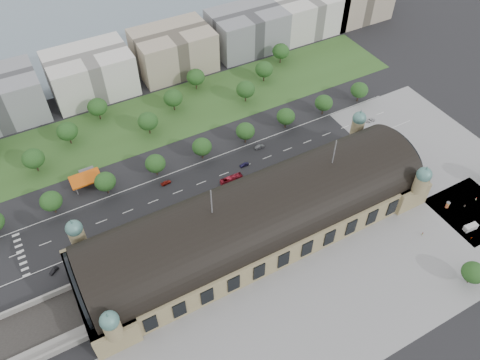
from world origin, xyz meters
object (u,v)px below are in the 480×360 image
van_east (470,228)px  pedestrian_5 (476,199)px  traffic_car_4 (244,165)px  parked_car_5 (124,245)px  pedestrian_0 (423,234)px  parked_car_6 (169,222)px  bus_mid (210,196)px  advertising_column (448,205)px  traffic_car_3 (166,183)px  traffic_car_6 (370,120)px  bus_west (231,179)px  parked_car_2 (101,246)px  parked_car_0 (54,271)px  traffic_car_5 (260,147)px  parked_car_3 (132,241)px  parked_car_1 (84,258)px  petrol_station (87,176)px  bus_east (265,175)px  pedestrian_2 (465,206)px  parked_car_4 (110,251)px  pedestrian_3 (471,238)px

van_east → pedestrian_5: 18.89m
traffic_car_4 → pedestrian_5: pedestrian_5 is taller
parked_car_5 → pedestrian_0: size_ratio=3.25×
parked_car_6 → bus_mid: 22.47m
advertising_column → traffic_car_4: bearing=134.8°
traffic_car_3 → traffic_car_6: (113.30, -9.92, -0.05)m
traffic_car_4 → bus_west: 12.13m
traffic_car_3 → parked_car_2: (-37.57, -20.43, 0.02)m
parked_car_0 → bus_mid: 71.45m
bus_west → advertising_column: size_ratio=3.38×
traffic_car_3 → traffic_car_5: (50.92, 0.29, 0.10)m
traffic_car_3 → bus_west: size_ratio=0.45×
parked_car_3 → traffic_car_4: bearing=70.5°
parked_car_5 → parked_car_1: bearing=-124.9°
petrol_station → traffic_car_5: (82.21, -19.57, -2.13)m
traffic_car_6 → bus_mid: (-99.39, -8.41, 1.07)m
pedestrian_5 → parked_car_3: bearing=-112.9°
traffic_car_4 → traffic_car_6: bearing=88.6°
van_east → bus_mid: bearing=147.5°
pedestrian_5 → parked_car_1: bearing=-111.2°
parked_car_1 → bus_east: 87.97m
traffic_car_4 → pedestrian_2: pedestrian_2 is taller
parked_car_4 → bus_mid: 49.39m
parked_car_3 → parked_car_6: 17.41m
petrol_station → advertising_column: petrol_station is taller
traffic_car_4 → pedestrian_5: (81.07, -69.72, 0.00)m
parked_car_1 → van_east: 161.76m
parked_car_4 → parked_car_0: bearing=-119.4°
parked_car_4 → parked_car_6: (26.93, 2.00, -0.03)m
advertising_column → parked_car_0: bearing=162.5°
parked_car_1 → pedestrian_2: (156.16, -54.52, 0.31)m
parked_car_2 → petrol_station: bearing=138.0°
parked_car_1 → parked_car_4: bearing=52.8°
bus_west → pedestrian_3: 106.31m
parked_car_0 → parked_car_1: (12.22, 0.06, -0.00)m
traffic_car_4 → parked_car_0: 96.50m
pedestrian_0 → pedestrian_3: size_ratio=0.83×
parked_car_0 → pedestrian_5: 184.32m
traffic_car_5 → parked_car_4: bearing=106.3°
bus_east → bus_mid: bearing=89.7°
parked_car_3 → pedestrian_2: bearing=34.0°
pedestrian_2 → bus_east: bearing=27.2°
petrol_station → pedestrian_0: size_ratio=8.48×
parked_car_0 → parked_car_5: size_ratio=0.77×
traffic_car_4 → pedestrian_0: 85.91m
traffic_car_4 → parked_car_5: 69.06m
van_east → traffic_car_5: bearing=126.1°
parked_car_3 → parked_car_5: size_ratio=0.82×
parked_car_5 → bus_west: 57.57m
parked_car_5 → pedestrian_2: size_ratio=2.72×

